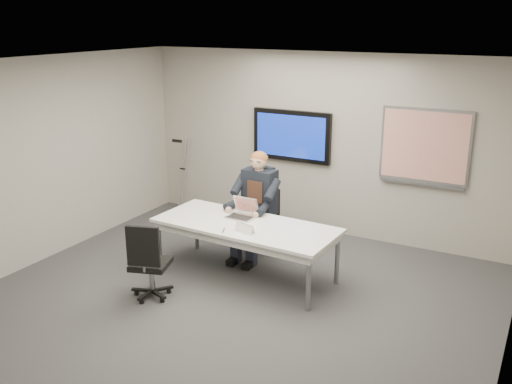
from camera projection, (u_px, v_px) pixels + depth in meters
The scene contains 14 objects.
floor at pixel (222, 311), 6.66m from camera, with size 6.00×6.00×0.02m, color #373739.
ceiling at pixel (217, 66), 5.83m from camera, with size 6.00×6.00×0.02m, color silver.
wall_back at pixel (322, 145), 8.77m from camera, with size 6.00×0.02×2.80m, color #A09A90.
wall_left at pixel (28, 164), 7.60m from camera, with size 0.02×6.00×2.80m, color #A09A90.
conference_table at pixel (246, 230), 7.36m from camera, with size 2.43×1.10×0.73m.
tv_display at pixel (292, 136), 8.92m from camera, with size 1.30×0.09×0.80m.
whiteboard at pixel (425, 147), 8.00m from camera, with size 1.25×0.08×1.10m.
office_chair_far at pixel (262, 232), 8.28m from camera, with size 0.52×0.52×0.93m.
office_chair_near at pixel (150, 275), 6.87m from camera, with size 0.59×0.59×0.99m.
seated_person at pixel (253, 217), 7.97m from camera, with size 0.48×0.82×1.51m.
crutch at pixel (184, 174), 9.90m from camera, with size 0.18×0.40×1.34m, color #999BA0, non-canonical shape.
laptop at pixel (243, 212), 7.57m from camera, with size 0.37×0.35×0.26m.
name_tent at pixel (245, 228), 7.04m from camera, with size 0.27×0.08×0.11m, color white, non-canonical shape.
pen at pixel (224, 230), 7.09m from camera, with size 0.01×0.01×0.16m, color black.
Camera 1 is at (3.18, -5.05, 3.29)m, focal length 40.00 mm.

